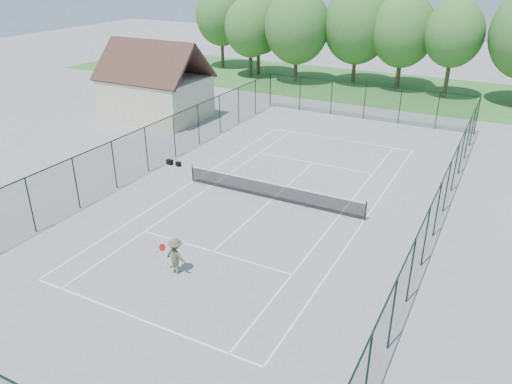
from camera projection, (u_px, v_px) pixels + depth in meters
ground at (272, 199)px, 28.85m from camera, size 140.00×140.00×0.00m
grass_far at (396, 89)px, 52.87m from camera, size 80.00×16.00×0.01m
court_lines at (272, 199)px, 28.85m from camera, size 11.05×23.85×0.01m
tennis_net at (272, 190)px, 28.60m from camera, size 11.08×0.08×1.10m
fence_enclosure at (272, 175)px, 28.18m from camera, size 18.05×36.05×3.02m
utility_building at (155, 82)px, 42.26m from camera, size 8.60×6.27×6.63m
tree_line_far at (403, 31)px, 50.32m from camera, size 39.40×6.40×9.70m
sports_bag_a at (170, 162)px, 33.64m from camera, size 0.45×0.30×0.34m
sports_bag_b at (178, 164)px, 33.39m from camera, size 0.43×0.33×0.29m
tennis_player at (176, 256)px, 21.81m from camera, size 1.71×0.95×1.69m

